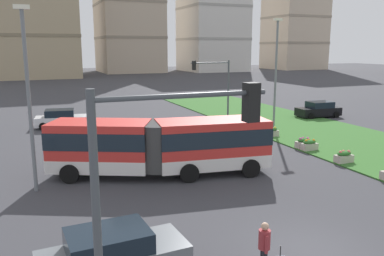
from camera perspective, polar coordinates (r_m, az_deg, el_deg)
ground_plane at (r=14.71m, az=16.62°, el=-16.69°), size 260.00×260.00×0.00m
grass_median at (r=30.14m, az=24.18°, el=-2.55°), size 10.00×70.00×0.08m
articulated_bus at (r=21.45m, az=-4.53°, el=-2.50°), size 11.91×5.77×3.00m
car_black_sedan at (r=41.46m, az=17.81°, el=2.52°), size 4.48×2.19×1.58m
car_white_van at (r=36.29m, az=-18.34°, el=1.27°), size 4.60×2.49×1.58m
car_grey_wagon at (r=12.57m, az=-11.39°, el=-17.65°), size 4.49×2.22×1.58m
pedestrian_crossing at (r=12.57m, az=10.39°, el=-16.34°), size 0.36×0.56×1.74m
flower_planter_2 at (r=25.45m, az=21.08°, el=-3.87°), size 1.10×0.56×0.74m
flower_planter_3 at (r=27.75m, az=16.58°, el=-2.33°), size 1.10×0.56×0.74m
flower_planter_4 at (r=28.21m, az=15.82°, el=-2.07°), size 1.10×0.56×0.74m
flower_planter_5 at (r=31.31m, az=11.38°, el=-0.53°), size 1.10×0.56×0.74m
traffic_light_near_left at (r=7.68m, az=-5.36°, el=-8.61°), size 3.58×0.28×6.14m
traffic_light_far_right at (r=35.61m, az=3.50°, el=6.86°), size 3.77×0.28×5.74m
streetlight_left at (r=19.86m, az=-22.55°, el=4.75°), size 0.70×0.28×8.72m
streetlight_median at (r=33.84m, az=12.01°, el=8.22°), size 0.70×0.28×9.19m
apartment_tower_eastcentre at (r=121.29m, az=2.97°, el=16.79°), size 16.72×18.12×36.04m
apartment_tower_east at (r=137.09m, az=14.72°, el=16.71°), size 16.23×15.98×40.21m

